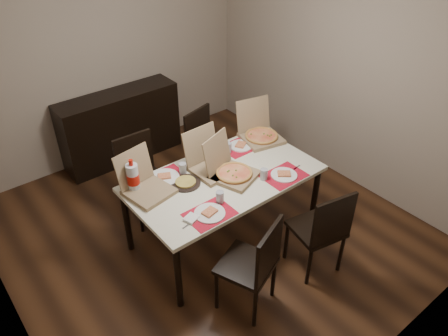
{
  "coord_description": "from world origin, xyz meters",
  "views": [
    {
      "loc": [
        -2.0,
        -2.78,
        3.16
      ],
      "look_at": [
        0.08,
        -0.2,
        0.85
      ],
      "focal_mm": 35.0,
      "sensor_mm": 36.0,
      "label": 1
    }
  ],
  "objects_px": {
    "chair_near_right": "(322,229)",
    "chair_far_left": "(141,174)",
    "chair_near_left": "(254,263)",
    "dip_bowl": "(218,168)",
    "dining_table": "(224,182)",
    "chair_far_right": "(206,145)",
    "soda_bottle": "(133,178)",
    "pizza_box_center": "(231,171)",
    "sideboard": "(121,127)"
  },
  "relations": [
    {
      "from": "sideboard",
      "to": "chair_near_left",
      "type": "height_order",
      "value": "chair_near_left"
    },
    {
      "from": "chair_far_left",
      "to": "dining_table",
      "type": "bearing_deg",
      "value": -62.38
    },
    {
      "from": "dip_bowl",
      "to": "soda_bottle",
      "type": "relative_size",
      "value": 0.4
    },
    {
      "from": "chair_near_left",
      "to": "dip_bowl",
      "type": "bearing_deg",
      "value": 68.45
    },
    {
      "from": "chair_near_right",
      "to": "chair_far_right",
      "type": "relative_size",
      "value": 1.0
    },
    {
      "from": "pizza_box_center",
      "to": "dip_bowl",
      "type": "height_order",
      "value": "pizza_box_center"
    },
    {
      "from": "chair_far_left",
      "to": "soda_bottle",
      "type": "xyz_separation_m",
      "value": [
        -0.32,
        -0.5,
        0.38
      ]
    },
    {
      "from": "dining_table",
      "to": "pizza_box_center",
      "type": "xyz_separation_m",
      "value": [
        0.06,
        -0.04,
        0.13
      ]
    },
    {
      "from": "dip_bowl",
      "to": "chair_far_left",
      "type": "bearing_deg",
      "value": 123.96
    },
    {
      "from": "chair_far_right",
      "to": "chair_far_left",
      "type": "bearing_deg",
      "value": -177.86
    },
    {
      "from": "chair_near_left",
      "to": "dip_bowl",
      "type": "distance_m",
      "value": 1.07
    },
    {
      "from": "dining_table",
      "to": "pizza_box_center",
      "type": "distance_m",
      "value": 0.14
    },
    {
      "from": "chair_far_right",
      "to": "pizza_box_center",
      "type": "xyz_separation_m",
      "value": [
        -0.37,
        -0.9,
        0.3
      ]
    },
    {
      "from": "chair_near_left",
      "to": "pizza_box_center",
      "type": "distance_m",
      "value": 0.94
    },
    {
      "from": "dining_table",
      "to": "chair_near_left",
      "type": "distance_m",
      "value": 0.92
    },
    {
      "from": "dining_table",
      "to": "chair_far_right",
      "type": "distance_m",
      "value": 0.98
    },
    {
      "from": "chair_far_left",
      "to": "chair_near_left",
      "type": "bearing_deg",
      "value": -86.97
    },
    {
      "from": "chair_far_right",
      "to": "dip_bowl",
      "type": "bearing_deg",
      "value": -118.41
    },
    {
      "from": "pizza_box_center",
      "to": "dining_table",
      "type": "bearing_deg",
      "value": 148.46
    },
    {
      "from": "sideboard",
      "to": "chair_far_left",
      "type": "xyz_separation_m",
      "value": [
        -0.36,
        -1.14,
        0.06
      ]
    },
    {
      "from": "sideboard",
      "to": "soda_bottle",
      "type": "distance_m",
      "value": 1.83
    },
    {
      "from": "chair_far_right",
      "to": "soda_bottle",
      "type": "xyz_separation_m",
      "value": [
        -1.19,
        -0.53,
        0.38
      ]
    },
    {
      "from": "chair_near_left",
      "to": "chair_far_right",
      "type": "relative_size",
      "value": 1.0
    },
    {
      "from": "chair_near_left",
      "to": "chair_far_left",
      "type": "xyz_separation_m",
      "value": [
        -0.09,
        1.66,
        0.0
      ]
    },
    {
      "from": "dining_table",
      "to": "soda_bottle",
      "type": "bearing_deg",
      "value": 156.17
    },
    {
      "from": "sideboard",
      "to": "soda_bottle",
      "type": "relative_size",
      "value": 4.51
    },
    {
      "from": "chair_near_right",
      "to": "chair_far_left",
      "type": "height_order",
      "value": "same"
    },
    {
      "from": "chair_near_right",
      "to": "chair_far_left",
      "type": "xyz_separation_m",
      "value": [
        -0.83,
        1.73,
        0.0
      ]
    },
    {
      "from": "chair_far_right",
      "to": "pizza_box_center",
      "type": "bearing_deg",
      "value": -112.25
    },
    {
      "from": "chair_near_right",
      "to": "pizza_box_center",
      "type": "distance_m",
      "value": 0.97
    },
    {
      "from": "chair_far_left",
      "to": "soda_bottle",
      "type": "distance_m",
      "value": 0.71
    },
    {
      "from": "chair_near_right",
      "to": "chair_near_left",
      "type": "bearing_deg",
      "value": 174.69
    },
    {
      "from": "chair_near_left",
      "to": "soda_bottle",
      "type": "xyz_separation_m",
      "value": [
        -0.41,
        1.16,
        0.38
      ]
    },
    {
      "from": "dining_table",
      "to": "chair_near_left",
      "type": "relative_size",
      "value": 1.94
    },
    {
      "from": "soda_bottle",
      "to": "dip_bowl",
      "type": "bearing_deg",
      "value": -13.98
    },
    {
      "from": "sideboard",
      "to": "chair_far_left",
      "type": "relative_size",
      "value": 1.61
    },
    {
      "from": "chair_near_right",
      "to": "soda_bottle",
      "type": "distance_m",
      "value": 1.73
    },
    {
      "from": "chair_near_right",
      "to": "soda_bottle",
      "type": "relative_size",
      "value": 2.8
    },
    {
      "from": "pizza_box_center",
      "to": "soda_bottle",
      "type": "distance_m",
      "value": 0.9
    },
    {
      "from": "sideboard",
      "to": "pizza_box_center",
      "type": "height_order",
      "value": "pizza_box_center"
    },
    {
      "from": "chair_near_right",
      "to": "soda_bottle",
      "type": "height_order",
      "value": "soda_bottle"
    },
    {
      "from": "dip_bowl",
      "to": "dining_table",
      "type": "bearing_deg",
      "value": -103.24
    },
    {
      "from": "dining_table",
      "to": "soda_bottle",
      "type": "distance_m",
      "value": 0.86
    },
    {
      "from": "pizza_box_center",
      "to": "dip_bowl",
      "type": "relative_size",
      "value": 3.93
    },
    {
      "from": "dining_table",
      "to": "soda_bottle",
      "type": "height_order",
      "value": "soda_bottle"
    },
    {
      "from": "dining_table",
      "to": "chair_far_left",
      "type": "height_order",
      "value": "chair_far_left"
    },
    {
      "from": "soda_bottle",
      "to": "chair_far_right",
      "type": "bearing_deg",
      "value": 24.18
    },
    {
      "from": "sideboard",
      "to": "dip_bowl",
      "type": "bearing_deg",
      "value": -86.47
    },
    {
      "from": "sideboard",
      "to": "chair_far_right",
      "type": "xyz_separation_m",
      "value": [
        0.51,
        -1.11,
        0.06
      ]
    },
    {
      "from": "dining_table",
      "to": "chair_far_right",
      "type": "xyz_separation_m",
      "value": [
        0.43,
        0.87,
        -0.17
      ]
    }
  ]
}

